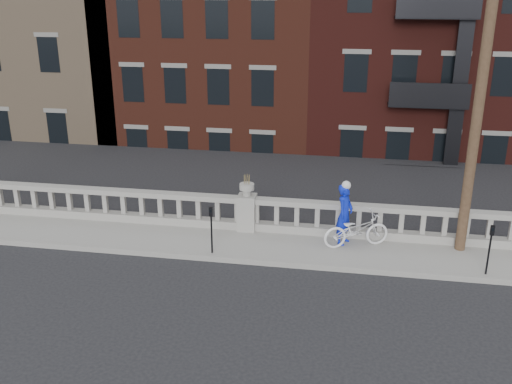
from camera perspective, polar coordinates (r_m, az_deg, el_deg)
ground at (r=14.13m, az=-3.93°, el=-10.58°), size 120.00×120.00×0.00m
sidewalk at (r=16.69m, az=-1.51°, el=-5.24°), size 32.00×2.20×0.15m
balustrade at (r=17.32m, az=-0.91°, el=-2.23°), size 28.00×0.34×1.03m
planter_pedestal at (r=17.25m, az=-0.91°, el=-1.65°), size 0.55×0.55×1.76m
lower_level at (r=35.24m, az=5.94°, el=12.36°), size 80.00×44.00×20.80m
utility_pole at (r=15.85m, az=21.82°, el=11.54°), size 1.60×0.28×10.00m
parking_meter_a at (r=15.70m, az=-4.48°, el=-3.30°), size 0.10×0.09×1.36m
parking_meter_b at (r=15.68m, az=22.37°, el=-4.86°), size 0.10×0.09×1.36m
bicycle at (r=16.44m, az=9.99°, el=-3.75°), size 2.02×1.33×1.00m
cyclist at (r=16.44m, az=8.86°, el=-2.21°), size 0.63×0.76×1.78m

